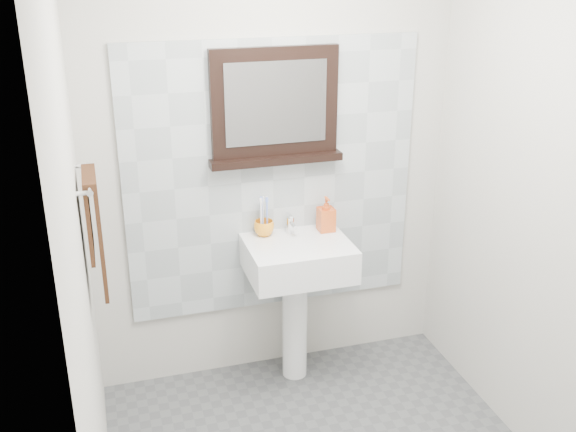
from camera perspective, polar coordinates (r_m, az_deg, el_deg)
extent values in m
cube|color=#BBB9B2|center=(3.63, -1.36, 4.67)|extent=(2.00, 0.01, 2.50)
cube|color=#BBB9B2|center=(1.81, 18.04, -15.53)|extent=(2.00, 0.01, 2.50)
cube|color=#BBB9B2|center=(2.49, -17.12, -4.60)|extent=(0.01, 2.20, 2.50)
cube|color=#BBB9B2|center=(3.14, 22.22, 0.20)|extent=(0.01, 2.20, 2.50)
cube|color=#A8B2B6|center=(3.65, -1.30, 3.12)|extent=(1.60, 0.02, 1.50)
cylinder|color=white|center=(3.86, 0.57, -9.02)|extent=(0.14, 0.14, 0.68)
cube|color=white|center=(3.61, 0.88, -3.61)|extent=(0.55, 0.44, 0.18)
cylinder|color=silver|center=(3.56, 0.98, -2.65)|extent=(0.32, 0.32, 0.02)
cylinder|color=#4C4C4F|center=(3.56, 0.98, -2.49)|extent=(0.04, 0.04, 0.00)
cylinder|color=silver|center=(3.69, 0.20, -0.75)|extent=(0.04, 0.04, 0.09)
cylinder|color=silver|center=(3.64, 0.40, -0.72)|extent=(0.02, 0.10, 0.02)
cube|color=silver|center=(3.68, 0.13, 0.05)|extent=(0.02, 0.07, 0.01)
imported|color=orange|center=(3.65, -2.04, -1.03)|extent=(0.13, 0.13, 0.09)
cylinder|color=white|center=(3.61, -2.29, -0.21)|extent=(0.01, 0.01, 0.19)
cube|color=white|center=(3.58, -2.32, 1.32)|extent=(0.01, 0.01, 0.03)
cylinder|color=#6683EB|center=(3.62, -1.78, -0.14)|extent=(0.01, 0.01, 0.19)
cube|color=#6683EB|center=(3.59, -1.80, 1.38)|extent=(0.01, 0.01, 0.03)
cylinder|color=white|center=(3.64, -2.13, -0.02)|extent=(0.01, 0.01, 0.19)
cube|color=white|center=(3.61, -2.15, 1.49)|extent=(0.01, 0.01, 0.03)
cylinder|color=#6683EB|center=(3.64, -2.26, -0.07)|extent=(0.01, 0.01, 0.19)
cube|color=#6683EB|center=(3.60, -2.28, 1.45)|extent=(0.01, 0.01, 0.03)
cylinder|color=white|center=(3.64, -1.78, -0.05)|extent=(0.01, 0.01, 0.19)
cube|color=white|center=(3.60, -1.80, 1.47)|extent=(0.01, 0.01, 0.03)
imported|color=red|center=(3.70, 3.25, 0.17)|extent=(0.09, 0.09, 0.20)
cube|color=black|center=(3.52, -1.15, 9.64)|extent=(0.67, 0.06, 0.56)
cube|color=#99999E|center=(3.49, -1.00, 9.53)|extent=(0.54, 0.01, 0.43)
cube|color=black|center=(3.57, -1.01, 4.82)|extent=(0.71, 0.11, 0.04)
cylinder|color=silver|center=(2.99, -16.51, 3.08)|extent=(0.03, 0.40, 0.03)
cylinder|color=silver|center=(2.81, -17.04, 1.84)|extent=(0.05, 0.02, 0.02)
cylinder|color=silver|center=(3.17, -17.12, 4.07)|extent=(0.05, 0.02, 0.02)
cube|color=black|center=(3.08, -15.61, -1.63)|extent=(0.02, 0.30, 0.52)
cube|color=black|center=(3.05, -16.53, -0.16)|extent=(0.02, 0.30, 0.34)
cube|color=black|center=(2.99, -16.52, 3.18)|extent=(0.06, 0.30, 0.03)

